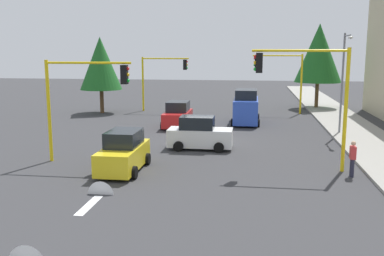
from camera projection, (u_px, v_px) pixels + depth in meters
ground_plane at (203, 142)px, 28.30m from camera, size 120.00×120.00×0.00m
sidewalk_kerb at (355, 131)px, 31.74m from camera, size 80.00×4.00×0.15m
lane_arrow_near at (96, 198)px, 17.48m from camera, size 2.40×1.10×1.10m
traffic_signal_near_right at (82, 90)px, 22.56m from camera, size 0.36×4.59×5.36m
traffic_signal_far_right at (162, 73)px, 42.07m from camera, size 0.36×4.59×5.22m
traffic_signal_far_left at (282, 72)px, 40.51m from camera, size 0.36×4.59×5.52m
traffic_signal_near_left at (309, 85)px, 20.94m from camera, size 0.36×4.59×5.97m
street_lamp_curbside at (344, 73)px, 29.82m from camera, size 2.15×0.28×7.00m
tree_roadside_far at (319, 53)px, 43.60m from camera, size 4.62×4.62×8.47m
tree_opposite_side at (101, 63)px, 40.69m from camera, size 3.89×3.89×7.08m
delivery_van_blue at (246, 108)px, 35.28m from camera, size 4.80×2.22×2.77m
car_yellow at (124, 153)px, 21.44m from camera, size 4.16×2.01×1.98m
car_red at (178, 116)px, 33.66m from camera, size 3.93×2.12×1.98m
car_white at (200, 134)px, 26.20m from camera, size 1.94×3.82×1.98m
pedestrian_crossing at (353, 158)px, 20.38m from camera, size 0.40×0.24×1.70m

